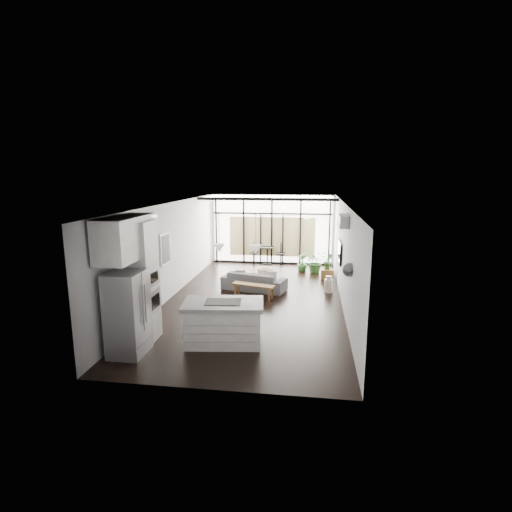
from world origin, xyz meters
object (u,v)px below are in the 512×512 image
(sofa, at_px, (254,278))
(milk_can, at_px, (329,284))
(island, at_px, (224,323))
(console_bench, at_px, (253,291))
(pouf, at_px, (265,274))
(tv, at_px, (340,252))
(fridge, at_px, (128,313))

(sofa, bearing_deg, milk_can, -164.41)
(island, xyz_separation_m, sofa, (0.07, 4.12, -0.07))
(island, bearing_deg, sofa, 82.05)
(console_bench, relative_size, pouf, 2.39)
(milk_can, height_order, tv, tv)
(console_bench, xyz_separation_m, pouf, (0.12, 2.04, 0.01))
(fridge, xyz_separation_m, console_bench, (1.96, 4.05, -0.65))
(pouf, height_order, milk_can, milk_can)
(fridge, xyz_separation_m, sofa, (1.86, 4.88, -0.47))
(island, relative_size, milk_can, 3.29)
(fridge, relative_size, pouf, 3.18)
(milk_can, distance_m, tv, 1.08)
(pouf, bearing_deg, console_bench, -93.33)
(fridge, distance_m, milk_can, 6.51)
(sofa, xyz_separation_m, milk_can, (2.33, 0.06, -0.13))
(sofa, bearing_deg, console_bench, 110.92)
(console_bench, bearing_deg, island, -76.61)
(island, relative_size, fridge, 0.99)
(console_bench, distance_m, milk_can, 2.41)
(island, relative_size, sofa, 0.85)
(milk_can, bearing_deg, tv, -16.83)
(pouf, distance_m, milk_can, 2.41)
(console_bench, relative_size, milk_can, 2.50)
(milk_can, bearing_deg, pouf, 151.36)
(fridge, bearing_deg, sofa, 69.09)
(sofa, distance_m, console_bench, 0.85)
(island, relative_size, tv, 1.55)
(island, bearing_deg, tv, 49.64)
(sofa, height_order, console_bench, sofa)
(fridge, distance_m, console_bench, 4.55)
(fridge, relative_size, milk_can, 3.32)
(island, height_order, pouf, island)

